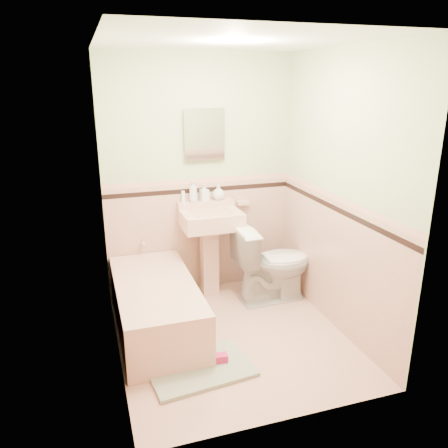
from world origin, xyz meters
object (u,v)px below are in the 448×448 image
object	(u,v)px
bathtub	(156,308)
soap_bottle_mid	(204,192)
medicine_cabinet	(204,134)
toilet	(273,263)
soap_bottle_left	(193,191)
bucket	(255,280)
soap_bottle_right	(218,192)
sink	(211,254)
shoe	(218,358)

from	to	relation	value
bathtub	soap_bottle_mid	distance (m)	1.31
medicine_cabinet	toilet	size ratio (longest dim) A/B	0.55
soap_bottle_mid	toilet	size ratio (longest dim) A/B	0.22
soap_bottle_left	soap_bottle_mid	xyz separation A→B (m)	(0.12, 0.00, -0.02)
bucket	soap_bottle_right	bearing A→B (deg)	145.68
sink	toilet	xyz separation A→B (m)	(0.59, -0.29, -0.06)
sink	bucket	xyz separation A→B (m)	(0.49, -0.06, -0.34)
medicine_cabinet	soap_bottle_left	world-z (taller)	medicine_cabinet
medicine_cabinet	bucket	bearing A→B (deg)	-28.80
sink	soap_bottle_right	distance (m)	0.66
soap_bottle_mid	shoe	size ratio (longest dim) A/B	1.15
shoe	bathtub	bearing A→B (deg)	123.86
shoe	soap_bottle_left	bearing A→B (deg)	88.56
bathtub	medicine_cabinet	world-z (taller)	medicine_cabinet
soap_bottle_left	toilet	distance (m)	1.12
sink	soap_bottle_mid	size ratio (longest dim) A/B	5.26
sink	bucket	size ratio (longest dim) A/B	3.46
medicine_cabinet	toilet	xyz separation A→B (m)	(0.59, -0.50, -1.29)
soap_bottle_left	bucket	distance (m)	1.19
sink	soap_bottle_right	xyz separation A→B (m)	(0.14, 0.18, 0.62)
medicine_cabinet	soap_bottle_right	xyz separation A→B (m)	(0.14, -0.03, -0.60)
bathtub	bucket	distance (m)	1.26
medicine_cabinet	toilet	world-z (taller)	medicine_cabinet
medicine_cabinet	bucket	world-z (taller)	medicine_cabinet
medicine_cabinet	bucket	xyz separation A→B (m)	(0.49, -0.27, -1.56)
soap_bottle_left	toilet	xyz separation A→B (m)	(0.72, -0.47, -0.71)
medicine_cabinet	shoe	size ratio (longest dim) A/B	2.89
bucket	bathtub	bearing A→B (deg)	-157.99
medicine_cabinet	soap_bottle_right	world-z (taller)	medicine_cabinet
soap_bottle_mid	bucket	bearing A→B (deg)	-25.29
soap_bottle_right	toilet	bearing A→B (deg)	-46.26
soap_bottle_left	bucket	xyz separation A→B (m)	(0.62, -0.24, -0.99)
toilet	soap_bottle_mid	bearing A→B (deg)	50.87
bathtub	sink	distance (m)	0.90
sink	soap_bottle_left	xyz separation A→B (m)	(-0.14, 0.18, 0.65)
bathtub	soap_bottle_left	xyz separation A→B (m)	(0.54, 0.71, 0.90)
shoe	soap_bottle_right	bearing A→B (deg)	77.92
medicine_cabinet	soap_bottle_right	distance (m)	0.62
soap_bottle_left	soap_bottle_right	xyz separation A→B (m)	(0.27, 0.00, -0.03)
medicine_cabinet	shoe	world-z (taller)	medicine_cabinet
shoe	sink	bearing A→B (deg)	81.51
medicine_cabinet	soap_bottle_left	distance (m)	0.59
sink	toilet	world-z (taller)	sink
medicine_cabinet	soap_bottle_mid	world-z (taller)	medicine_cabinet
toilet	bucket	size ratio (longest dim) A/B	3.02
soap_bottle_left	bucket	bearing A→B (deg)	-20.92
soap_bottle_left	shoe	bearing A→B (deg)	-96.61
sink	shoe	size ratio (longest dim) A/B	6.03
bathtub	soap_bottle_mid	size ratio (longest dim) A/B	8.32
toilet	bucket	bearing A→B (deg)	22.05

